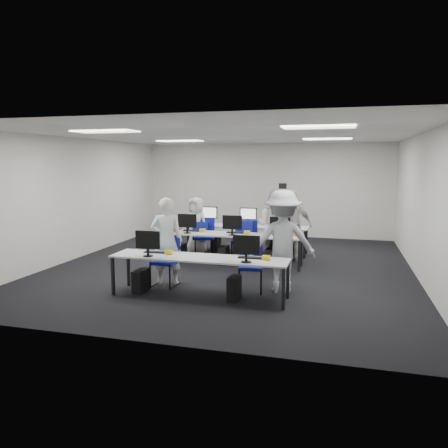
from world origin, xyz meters
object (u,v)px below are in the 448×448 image
(chair_3, at_px, (242,248))
(student_1, at_px, (274,226))
(chair_7, at_px, (284,248))
(chair_0, at_px, (165,271))
(chair_4, at_px, (281,250))
(chair_6, at_px, (249,245))
(chair_1, at_px, (251,276))
(chair_5, at_px, (202,244))
(chair_2, at_px, (205,245))
(desk_mid, at_px, (234,236))
(student_0, at_px, (167,241))
(photographer, at_px, (282,242))
(student_3, at_px, (291,225))
(student_2, at_px, (196,226))
(desk_front, at_px, (199,260))

(chair_3, xyz_separation_m, student_1, (0.77, 0.03, 0.58))
(chair_7, bearing_deg, student_1, -136.83)
(chair_0, distance_m, chair_7, 3.45)
(chair_7, bearing_deg, chair_3, -168.28)
(chair_4, height_order, chair_6, chair_6)
(chair_1, bearing_deg, chair_5, 113.66)
(chair_2, bearing_deg, student_1, -15.43)
(chair_0, bearing_deg, desk_mid, 70.56)
(student_0, bearing_deg, chair_1, 161.69)
(chair_7, height_order, student_0, student_0)
(photographer, bearing_deg, student_3, -98.92)
(chair_2, xyz_separation_m, photographer, (2.31, -2.53, 0.64))
(desk_mid, bearing_deg, chair_5, 140.87)
(chair_2, bearing_deg, student_2, 130.08)
(chair_0, distance_m, chair_2, 2.72)
(chair_4, bearing_deg, desk_front, -110.05)
(chair_5, xyz_separation_m, student_1, (1.94, -0.35, 0.60))
(desk_front, bearing_deg, desk_mid, 90.00)
(chair_4, bearing_deg, chair_1, -96.91)
(desk_front, xyz_separation_m, student_0, (-0.88, 0.63, 0.18))
(chair_5, xyz_separation_m, chair_7, (2.16, -0.12, 0.03))
(chair_3, relative_size, photographer, 0.50)
(desk_front, bearing_deg, student_1, 74.64)
(chair_6, xyz_separation_m, student_1, (0.70, -0.42, 0.58))
(desk_mid, xyz_separation_m, student_2, (-1.25, 0.89, 0.07))
(desk_mid, distance_m, chair_7, 1.37)
(desk_mid, xyz_separation_m, chair_2, (-0.93, 0.63, -0.37))
(chair_2, bearing_deg, photographer, -59.57)
(chair_0, bearing_deg, chair_2, 94.30)
(chair_3, bearing_deg, desk_mid, -101.20)
(student_0, height_order, student_3, student_3)
(photographer, bearing_deg, chair_6, -78.80)
(chair_1, relative_size, student_0, 0.52)
(student_0, xyz_separation_m, student_3, (2.11, 2.84, 0.01))
(desk_mid, height_order, student_2, student_2)
(chair_7, height_order, student_2, student_2)
(chair_1, xyz_separation_m, chair_6, (-0.66, 2.95, 0.02))
(student_2, bearing_deg, student_1, 7.14)
(chair_6, relative_size, student_0, 0.56)
(student_3, bearing_deg, student_2, 166.04)
(chair_5, distance_m, student_0, 2.92)
(desk_front, relative_size, chair_3, 3.37)
(chair_7, distance_m, student_0, 3.40)
(student_3, relative_size, photographer, 0.92)
(chair_2, bearing_deg, chair_3, -19.85)
(chair_7, relative_size, student_2, 0.65)
(desk_front, xyz_separation_m, student_1, (0.86, 3.13, 0.20))
(student_1, height_order, student_2, student_1)
(student_1, bearing_deg, chair_7, -113.01)
(chair_3, distance_m, chair_4, 0.95)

